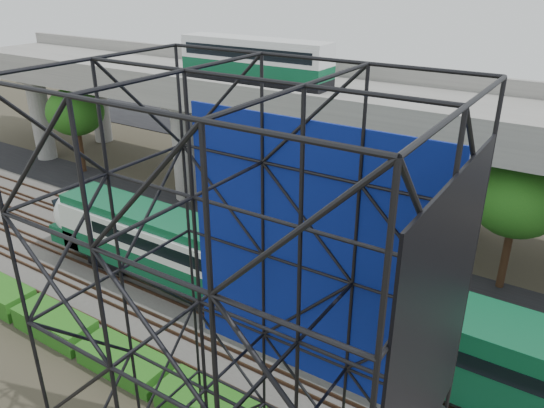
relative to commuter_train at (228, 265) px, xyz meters
The scene contains 13 objects.
ground 4.17m from the commuter_train, 138.45° to the right, with size 140.00×140.00×0.00m, color #474233.
ballast_bed 3.58m from the commuter_train, behind, with size 90.00×12.00×0.20m, color slate.
service_road 9.24m from the commuter_train, 104.87° to the left, with size 90.00×5.00×0.08m, color black.
parking_lot 32.21m from the commuter_train, 94.03° to the left, with size 90.00×18.00×0.08m, color black.
harbor_water 54.12m from the commuter_train, 92.39° to the left, with size 140.00×40.00×0.03m, color #3F5967.
rail_tracks 3.44m from the commuter_train, behind, with size 90.00×9.52×0.16m.
commuter_train is the anchor object (origin of this frame).
overpass 15.22m from the commuter_train, 100.78° to the left, with size 80.00×12.00×12.40m.
scaffold_tower 13.88m from the commuter_train, 49.64° to the right, with size 9.36×6.36×15.00m.
hedge_strip 6.83m from the commuter_train, 101.22° to the right, with size 34.60×1.80×1.20m.
trees 16.00m from the commuter_train, 116.04° to the left, with size 40.94×16.94×7.69m.
suv 11.04m from the commuter_train, 127.83° to the left, with size 2.02×4.37×1.21m, color black.
parked_cars 31.66m from the commuter_train, 95.26° to the left, with size 37.83×9.20×1.29m.
Camera 1 is at (17.20, -16.75, 17.03)m, focal length 35.00 mm.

